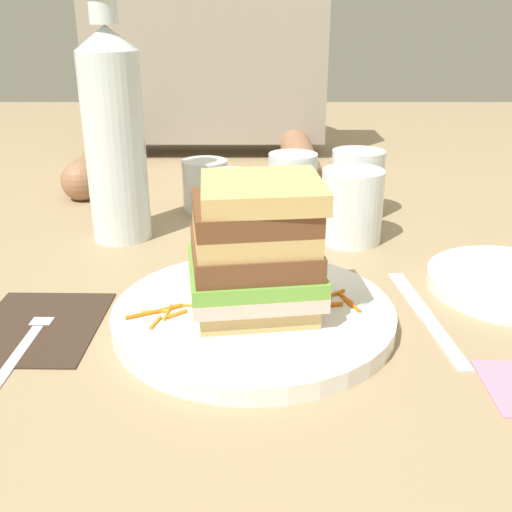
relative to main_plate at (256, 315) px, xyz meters
The scene contains 28 objects.
ground_plane 0.01m from the main_plate, ahead, with size 3.00×3.00×0.00m, color #9E8460.
main_plate is the anchor object (origin of this frame).
sandwich 0.07m from the main_plate, 34.42° to the left, with size 0.13×0.13×0.12m.
carrot_shred_0 0.08m from the main_plate, behind, with size 0.00×0.00×0.03m, color orange.
carrot_shred_1 0.09m from the main_plate, 159.33° to the right, with size 0.00×0.00×0.02m, color orange.
carrot_shred_2 0.09m from the main_plate, behind, with size 0.00×0.00×0.03m, color orange.
carrot_shred_3 0.07m from the main_plate, 166.48° to the right, with size 0.00×0.00×0.02m, color orange.
carrot_shred_4 0.10m from the main_plate, behind, with size 0.00×0.00×0.03m, color orange.
carrot_shred_5 0.08m from the main_plate, behind, with size 0.00×0.00×0.03m, color orange.
carrot_shred_6 0.06m from the main_plate, behind, with size 0.00×0.00×0.03m, color orange.
carrot_shred_7 0.08m from the main_plate, 18.50° to the left, with size 0.00×0.00×0.02m, color orange.
carrot_shred_8 0.09m from the main_plate, 10.29° to the left, with size 0.00×0.00×0.02m, color orange.
carrot_shred_9 0.09m from the main_plate, ahead, with size 0.00×0.00×0.03m, color orange.
carrot_shred_10 0.09m from the main_plate, 18.16° to the left, with size 0.00×0.00×0.02m, color orange.
carrot_shred_11 0.07m from the main_plate, ahead, with size 0.00×0.00×0.03m, color orange.
carrot_shred_12 0.07m from the main_plate, ahead, with size 0.00×0.00×0.03m, color orange.
carrot_shred_13 0.06m from the main_plate, 19.83° to the left, with size 0.00×0.00×0.03m, color orange.
carrot_shred_14 0.07m from the main_plate, 21.83° to the left, with size 0.00×0.00×0.02m, color orange.
napkin_dark 0.20m from the main_plate, behind, with size 0.11×0.14×0.00m, color #38281E.
fork 0.21m from the main_plate, behind, with size 0.02×0.17×0.00m.
knife 0.17m from the main_plate, ahead, with size 0.03×0.20×0.00m.
juice_glass 0.26m from the main_plate, 60.87° to the left, with size 0.08×0.08×0.09m.
water_bottle 0.32m from the main_plate, 126.22° to the left, with size 0.08×0.08×0.31m.
empty_tumbler_0 0.37m from the main_plate, 81.04° to the left, with size 0.07×0.07×0.08m, color silver.
empty_tumbler_1 0.27m from the main_plate, 96.91° to the left, with size 0.06×0.06×0.08m, color silver.
empty_tumbler_2 0.36m from the main_plate, 101.70° to the left, with size 0.07×0.07×0.08m, color silver.
empty_tumbler_3 0.36m from the main_plate, 65.79° to the left, with size 0.08×0.08×0.10m, color silver.
diner_across 0.77m from the main_plate, 97.47° to the left, with size 0.47×0.47×0.55m.
Camera 1 is at (-0.01, -0.51, 0.28)m, focal length 41.90 mm.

